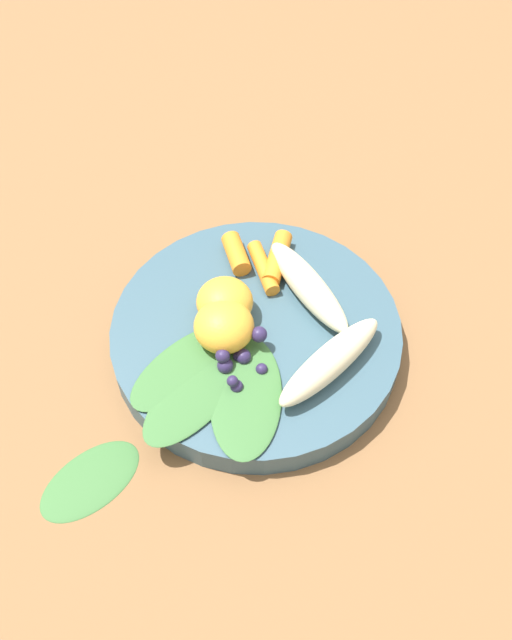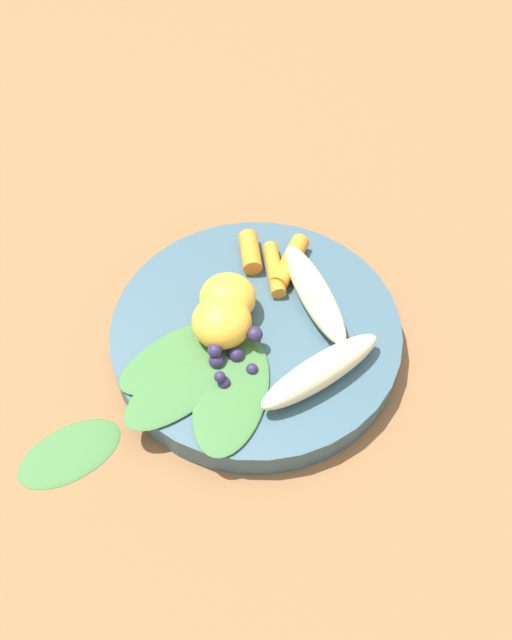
% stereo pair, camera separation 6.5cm
% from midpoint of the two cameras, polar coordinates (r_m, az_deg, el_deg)
% --- Properties ---
extents(ground_plane, '(2.40, 2.40, 0.00)m').
position_cam_midpoint_polar(ground_plane, '(0.68, -2.73, -2.13)').
color(ground_plane, brown).
extents(bowl, '(0.28, 0.28, 0.03)m').
position_cam_midpoint_polar(bowl, '(0.67, -2.77, -1.44)').
color(bowl, '#385666').
rests_on(bowl, ground_plane).
extents(banana_peeled_left, '(0.04, 0.13, 0.03)m').
position_cam_midpoint_polar(banana_peeled_left, '(0.66, 1.64, 2.53)').
color(banana_peeled_left, beige).
rests_on(banana_peeled_left, bowl).
extents(banana_peeled_right, '(0.13, 0.05, 0.03)m').
position_cam_midpoint_polar(banana_peeled_right, '(0.61, 3.13, -3.60)').
color(banana_peeled_right, beige).
rests_on(banana_peeled_right, bowl).
extents(orange_segment_near, '(0.06, 0.06, 0.04)m').
position_cam_midpoint_polar(orange_segment_near, '(0.63, -5.58, -0.72)').
color(orange_segment_near, '#F4A833').
rests_on(orange_segment_near, bowl).
extents(orange_segment_far, '(0.05, 0.05, 0.04)m').
position_cam_midpoint_polar(orange_segment_far, '(0.65, -5.44, 1.31)').
color(orange_segment_far, '#F4A833').
rests_on(orange_segment_far, bowl).
extents(carrot_front, '(0.06, 0.05, 0.02)m').
position_cam_midpoint_polar(carrot_front, '(0.70, -0.90, 4.93)').
color(carrot_front, orange).
rests_on(carrot_front, bowl).
extents(carrot_mid_left, '(0.04, 0.06, 0.01)m').
position_cam_midpoint_polar(carrot_mid_left, '(0.69, -2.08, 4.14)').
color(carrot_mid_left, orange).
rests_on(carrot_mid_left, bowl).
extents(carrot_mid_right, '(0.03, 0.05, 0.02)m').
position_cam_midpoint_polar(carrot_mid_right, '(0.70, -4.29, 5.30)').
color(carrot_mid_right, orange).
rests_on(carrot_mid_right, bowl).
extents(blueberry_pile, '(0.06, 0.06, 0.03)m').
position_cam_midpoint_polar(blueberry_pile, '(0.62, -4.34, -3.22)').
color(blueberry_pile, '#2D234C').
rests_on(blueberry_pile, bowl).
extents(kale_leaf_left, '(0.13, 0.07, 0.01)m').
position_cam_midpoint_polar(kale_leaf_left, '(0.63, -8.64, -3.87)').
color(kale_leaf_left, '#3D7038').
rests_on(kale_leaf_left, bowl).
extents(kale_leaf_right, '(0.14, 0.09, 0.01)m').
position_cam_midpoint_polar(kale_leaf_right, '(0.62, -7.89, -6.16)').
color(kale_leaf_right, '#3D7038').
rests_on(kale_leaf_right, bowl).
extents(kale_leaf_rear, '(0.13, 0.14, 0.01)m').
position_cam_midpoint_polar(kale_leaf_rear, '(0.61, -3.86, -6.45)').
color(kale_leaf_rear, '#3D7038').
rests_on(kale_leaf_rear, bowl).
extents(kale_leaf_stray, '(0.10, 0.06, 0.01)m').
position_cam_midpoint_polar(kale_leaf_stray, '(0.63, -16.43, -12.67)').
color(kale_leaf_stray, '#3D7038').
rests_on(kale_leaf_stray, ground_plane).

